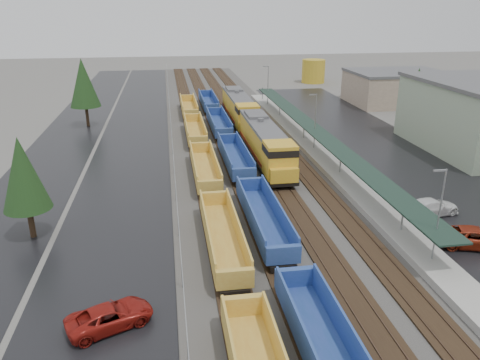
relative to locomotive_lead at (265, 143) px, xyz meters
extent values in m
cube|color=#302D2B|center=(-2.00, 13.39, -2.59)|extent=(20.00, 160.00, 0.08)
cube|color=black|center=(-8.00, 13.39, -2.47)|extent=(2.60, 160.00, 0.15)
cube|color=#473326|center=(-8.72, 13.39, -2.36)|extent=(0.08, 160.00, 0.07)
cube|color=#473326|center=(-7.28, 13.39, -2.36)|extent=(0.08, 160.00, 0.07)
cube|color=black|center=(-4.00, 13.39, -2.47)|extent=(2.60, 160.00, 0.15)
cube|color=#473326|center=(-4.72, 13.39, -2.36)|extent=(0.08, 160.00, 0.07)
cube|color=#473326|center=(-3.28, 13.39, -2.36)|extent=(0.08, 160.00, 0.07)
cube|color=black|center=(0.00, 13.39, -2.47)|extent=(2.60, 160.00, 0.15)
cube|color=#473326|center=(-0.72, 13.39, -2.36)|extent=(0.08, 160.00, 0.07)
cube|color=#473326|center=(0.72, 13.39, -2.36)|extent=(0.08, 160.00, 0.07)
cube|color=black|center=(4.00, 13.39, -2.47)|extent=(2.60, 160.00, 0.15)
cube|color=#473326|center=(3.28, 13.39, -2.36)|extent=(0.08, 160.00, 0.07)
cube|color=#473326|center=(4.72, 13.39, -2.36)|extent=(0.08, 160.00, 0.07)
cube|color=black|center=(-17.00, 13.39, -2.62)|extent=(10.00, 160.00, 0.02)
cube|color=black|center=(-27.00, 13.39, -2.62)|extent=(9.00, 160.00, 0.02)
cube|color=black|center=(17.00, 3.39, -2.62)|extent=(16.00, 100.00, 0.02)
cube|color=#9E9B93|center=(7.50, 3.39, -2.28)|extent=(3.00, 80.00, 0.70)
cylinder|color=gray|center=(7.50, -21.61, -0.73)|extent=(0.16, 0.16, 2.40)
cylinder|color=gray|center=(7.50, -6.61, -0.73)|extent=(0.16, 0.16, 2.40)
cylinder|color=gray|center=(7.50, 8.39, -0.73)|extent=(0.16, 0.16, 2.40)
cylinder|color=gray|center=(7.50, 23.39, -0.73)|extent=(0.16, 0.16, 2.40)
cylinder|color=gray|center=(7.50, 38.39, -0.73)|extent=(0.16, 0.16, 2.40)
cube|color=#182C23|center=(7.50, 3.39, 0.57)|extent=(2.60, 65.00, 0.15)
cylinder|color=gray|center=(7.50, -26.61, 1.37)|extent=(0.12, 0.12, 8.00)
cube|color=gray|center=(7.00, -26.61, 5.27)|extent=(1.00, 0.15, 0.12)
cylinder|color=gray|center=(7.50, 3.39, 1.37)|extent=(0.12, 0.12, 8.00)
cube|color=gray|center=(7.00, 3.39, 5.27)|extent=(1.00, 0.15, 0.12)
cylinder|color=gray|center=(7.50, 33.39, 1.37)|extent=(0.12, 0.12, 8.00)
cube|color=gray|center=(7.00, 33.39, 5.27)|extent=(1.00, 0.15, 0.12)
cylinder|color=gray|center=(-11.50, -34.61, -1.63)|extent=(0.08, 0.08, 2.00)
cylinder|color=gray|center=(-11.50, -26.61, -1.63)|extent=(0.08, 0.08, 2.00)
cylinder|color=gray|center=(-11.50, -18.61, -1.63)|extent=(0.08, 0.08, 2.00)
cylinder|color=gray|center=(-11.50, -10.61, -1.63)|extent=(0.08, 0.08, 2.00)
cylinder|color=gray|center=(-11.50, -2.61, -1.63)|extent=(0.08, 0.08, 2.00)
cylinder|color=gray|center=(-11.50, 5.39, -1.63)|extent=(0.08, 0.08, 2.00)
cylinder|color=gray|center=(-11.50, 13.39, -1.63)|extent=(0.08, 0.08, 2.00)
cylinder|color=gray|center=(-11.50, 21.39, -1.63)|extent=(0.08, 0.08, 2.00)
cylinder|color=gray|center=(-11.50, 29.39, -1.63)|extent=(0.08, 0.08, 2.00)
cylinder|color=gray|center=(-11.50, 37.39, -1.63)|extent=(0.08, 0.08, 2.00)
cylinder|color=gray|center=(-11.50, 45.39, -1.63)|extent=(0.08, 0.08, 2.00)
cylinder|color=gray|center=(-11.50, 53.39, -1.63)|extent=(0.08, 0.08, 2.00)
cylinder|color=gray|center=(-11.50, 61.39, -1.63)|extent=(0.08, 0.08, 2.00)
cylinder|color=gray|center=(-11.50, 69.39, -1.63)|extent=(0.08, 0.08, 2.00)
cylinder|color=gray|center=(-11.50, 77.39, -1.63)|extent=(0.08, 0.08, 2.00)
cylinder|color=gray|center=(-11.50, 85.39, -1.63)|extent=(0.08, 0.08, 2.00)
cube|color=gray|center=(-11.50, 13.39, -0.63)|extent=(0.05, 160.00, 0.05)
cube|color=gray|center=(34.00, 33.39, 0.37)|extent=(18.00, 14.00, 6.00)
cube|color=#59595B|center=(34.00, 33.39, 3.62)|extent=(18.36, 14.28, 0.50)
ellipsoid|color=#4A5C47|center=(-32.00, 153.39, -2.63)|extent=(154.00, 110.00, 19.80)
ellipsoid|color=#4A5C47|center=(38.00, 163.39, -2.63)|extent=(196.00, 140.00, 25.20)
ellipsoid|color=#4A5C47|center=(108.00, 173.39, -2.63)|extent=(168.00, 120.00, 21.60)
cylinder|color=#332316|center=(-24.00, -16.61, -1.28)|extent=(0.50, 0.50, 2.70)
cone|color=black|center=(-24.00, -16.61, 3.22)|extent=(3.96, 3.96, 6.30)
cylinder|color=#332316|center=(-25.00, 23.39, -0.98)|extent=(0.50, 0.50, 3.30)
cone|color=black|center=(-25.00, 23.39, 4.52)|extent=(4.84, 4.84, 7.70)
cylinder|color=#332316|center=(26.00, 11.39, -1.13)|extent=(0.50, 0.50, 3.00)
cone|color=black|center=(26.00, 11.39, 3.87)|extent=(4.40, 4.40, 7.00)
cube|color=black|center=(0.00, 0.78, -1.72)|extent=(3.29, 21.91, 0.44)
cube|color=orange|center=(0.00, 1.87, 0.14)|extent=(3.07, 17.53, 3.29)
cube|color=orange|center=(0.00, -7.77, 0.36)|extent=(3.29, 3.51, 3.72)
cube|color=black|center=(0.00, -7.77, 1.45)|extent=(3.34, 3.56, 0.77)
cube|color=orange|center=(0.00, -9.74, -0.74)|extent=(3.07, 1.10, 1.53)
cube|color=#59595B|center=(0.00, 1.87, 1.89)|extent=(3.12, 17.53, 0.38)
cube|color=maroon|center=(-1.56, 1.87, -1.18)|extent=(0.04, 17.53, 0.38)
cube|color=maroon|center=(1.56, 1.87, -1.18)|extent=(0.04, 17.53, 0.38)
cube|color=black|center=(0.00, 0.78, -2.16)|extent=(2.41, 6.57, 0.66)
cube|color=black|center=(0.00, -6.89, -2.05)|extent=(2.63, 4.38, 0.55)
cube|color=black|center=(0.00, 8.45, -2.05)|extent=(2.63, 4.38, 0.55)
cylinder|color=#59595B|center=(0.00, 2.97, 2.22)|extent=(0.77, 0.77, 0.55)
cube|color=#59595B|center=(0.00, 6.26, 2.17)|extent=(2.63, 4.38, 0.55)
cube|color=black|center=(0.00, 21.78, -1.72)|extent=(3.29, 21.91, 0.44)
cube|color=orange|center=(0.00, 22.87, 0.14)|extent=(3.07, 17.53, 3.29)
cube|color=orange|center=(0.00, 13.23, 0.36)|extent=(3.29, 3.51, 3.72)
cube|color=black|center=(0.00, 13.23, 1.45)|extent=(3.34, 3.56, 0.77)
cube|color=orange|center=(0.00, 11.26, -0.74)|extent=(3.07, 1.10, 1.53)
cube|color=#59595B|center=(0.00, 22.87, 1.89)|extent=(3.12, 17.53, 0.38)
cube|color=maroon|center=(-1.56, 22.87, -1.18)|extent=(0.04, 17.53, 0.38)
cube|color=maroon|center=(1.56, 22.87, -1.18)|extent=(0.04, 17.53, 0.38)
cube|color=black|center=(0.00, 21.78, -2.16)|extent=(2.41, 6.57, 0.66)
cube|color=black|center=(0.00, 14.11, -2.05)|extent=(2.63, 4.38, 0.55)
cube|color=black|center=(0.00, 29.45, -2.05)|extent=(2.63, 4.38, 0.55)
cylinder|color=#59595B|center=(0.00, 23.97, 2.22)|extent=(0.77, 0.77, 0.55)
cube|color=#59595B|center=(0.00, 27.26, 2.17)|extent=(2.63, 4.38, 0.55)
cube|color=gold|center=(-8.00, -31.46, -1.07)|extent=(2.62, 0.50, 1.41)
cube|color=black|center=(-8.00, -32.16, -2.07)|extent=(2.01, 2.22, 0.50)
cube|color=gold|center=(-8.00, -21.32, -1.77)|extent=(2.62, 13.63, 0.25)
cube|color=gold|center=(-9.26, -21.32, -0.87)|extent=(0.15, 13.63, 1.81)
cube|color=gold|center=(-6.74, -21.32, -0.87)|extent=(0.15, 13.63, 1.81)
cube|color=gold|center=(-8.00, -28.34, -1.07)|extent=(2.62, 0.50, 1.41)
cube|color=gold|center=(-8.00, -14.30, -1.07)|extent=(2.62, 0.50, 1.41)
cube|color=black|center=(-8.00, -27.63, -2.07)|extent=(2.01, 2.22, 0.50)
cube|color=black|center=(-8.00, -15.01, -2.07)|extent=(2.01, 2.22, 0.50)
cube|color=gold|center=(-8.00, -4.16, -1.77)|extent=(2.62, 13.63, 0.25)
cube|color=gold|center=(-9.26, -4.16, -0.87)|extent=(0.15, 13.63, 1.81)
cube|color=gold|center=(-6.74, -4.16, -0.87)|extent=(0.15, 13.63, 1.81)
cube|color=gold|center=(-8.00, -11.18, -1.07)|extent=(2.62, 0.50, 1.41)
cube|color=gold|center=(-8.00, 2.85, -1.07)|extent=(2.62, 0.50, 1.41)
cube|color=black|center=(-8.00, -10.48, -2.07)|extent=(2.01, 2.22, 0.50)
cube|color=black|center=(-8.00, 2.15, -2.07)|extent=(2.01, 2.22, 0.50)
cube|color=gold|center=(-8.00, 12.99, -1.77)|extent=(2.62, 13.63, 0.25)
cube|color=gold|center=(-9.26, 12.99, -0.87)|extent=(0.15, 13.63, 1.81)
cube|color=gold|center=(-6.74, 12.99, -0.87)|extent=(0.15, 13.63, 1.81)
cube|color=gold|center=(-8.00, 5.97, -1.07)|extent=(2.62, 0.50, 1.41)
cube|color=gold|center=(-8.00, 20.01, -1.07)|extent=(2.62, 0.50, 1.41)
cube|color=black|center=(-8.00, 6.68, -2.07)|extent=(2.01, 2.22, 0.50)
cube|color=black|center=(-8.00, 19.30, -2.07)|extent=(2.01, 2.22, 0.50)
cube|color=gold|center=(-8.00, 30.14, -1.77)|extent=(2.62, 13.63, 0.25)
cube|color=gold|center=(-9.26, 30.14, -0.87)|extent=(0.15, 13.63, 1.81)
cube|color=gold|center=(-6.74, 30.14, -0.87)|extent=(0.15, 13.63, 1.81)
cube|color=gold|center=(-8.00, 23.13, -1.07)|extent=(2.62, 0.50, 1.41)
cube|color=gold|center=(-8.00, 37.16, -1.07)|extent=(2.62, 0.50, 1.41)
cube|color=black|center=(-8.00, 23.83, -2.07)|extent=(2.01, 2.22, 0.50)
cube|color=black|center=(-8.00, 36.46, -2.07)|extent=(2.01, 2.22, 0.50)
cube|color=navy|center=(-5.28, -36.13, -0.84)|extent=(0.15, 14.07, 1.84)
cube|color=navy|center=(-2.72, -36.13, -0.84)|extent=(0.15, 14.07, 1.84)
cube|color=navy|center=(-4.00, -28.89, -1.05)|extent=(2.66, 0.51, 1.43)
cube|color=black|center=(-4.00, -29.60, -2.07)|extent=(2.05, 2.25, 0.51)
cube|color=navy|center=(-4.00, -18.48, -1.76)|extent=(2.66, 14.07, 0.26)
cube|color=navy|center=(-5.28, -18.48, -0.84)|extent=(0.15, 14.07, 1.84)
cube|color=navy|center=(-2.72, -18.48, -0.84)|extent=(0.15, 14.07, 1.84)
cube|color=navy|center=(-4.00, -25.72, -1.05)|extent=(2.66, 0.51, 1.43)
cube|color=navy|center=(-4.00, -11.24, -1.05)|extent=(2.66, 0.51, 1.43)
cube|color=black|center=(-4.00, -25.00, -2.07)|extent=(2.05, 2.25, 0.51)
cube|color=black|center=(-4.00, -11.95, -2.07)|extent=(2.05, 2.25, 0.51)
cube|color=navy|center=(-4.00, -0.82, -1.76)|extent=(2.66, 14.07, 0.26)
cube|color=navy|center=(-5.28, -0.82, -0.84)|extent=(0.15, 14.07, 1.84)
cube|color=navy|center=(-2.72, -0.82, -0.84)|extent=(0.15, 14.07, 1.84)
cube|color=navy|center=(-4.00, -8.07, -1.05)|extent=(2.66, 0.51, 1.43)
cube|color=navy|center=(-4.00, 6.42, -1.05)|extent=(2.66, 0.51, 1.43)
cube|color=black|center=(-4.00, -7.35, -2.07)|extent=(2.05, 2.25, 0.51)
cube|color=black|center=(-4.00, 5.70, -2.07)|extent=(2.05, 2.25, 0.51)
cube|color=navy|center=(-4.00, 16.83, -1.76)|extent=(2.66, 14.07, 0.26)
cube|color=navy|center=(-5.28, 16.83, -0.84)|extent=(0.15, 14.07, 1.84)
cube|color=navy|center=(-2.72, 16.83, -0.84)|extent=(0.15, 14.07, 1.84)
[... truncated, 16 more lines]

